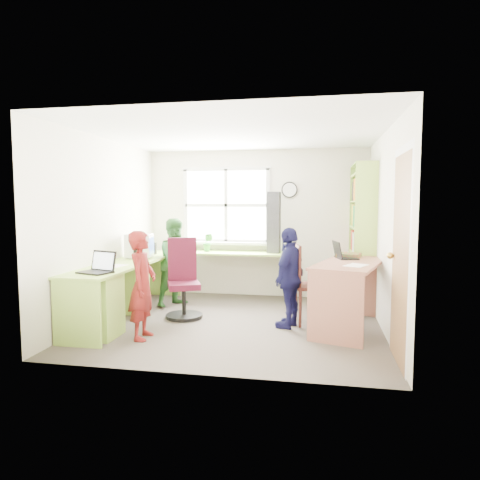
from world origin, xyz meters
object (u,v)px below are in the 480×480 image
Objects in this scene: person_red at (142,285)px; person_green at (177,262)px; l_desk at (131,289)px; person_navy at (290,278)px; swivel_chair at (183,283)px; laptop_right at (343,254)px; potted_plant at (208,242)px; laptop_left at (99,268)px; right_desk at (350,280)px; wooden_chair at (307,281)px; crt_monitor at (139,246)px; bookshelf at (362,240)px; cd_tower at (274,222)px.

person_green reaches higher than person_red.
person_navy is (1.99, 0.23, 0.16)m from l_desk.
l_desk is 2.01m from person_navy.
swivel_chair is (0.54, 0.46, 0.00)m from l_desk.
potted_plant is (-2.08, 1.09, 0.02)m from laptop_right.
person_green is at bearing 0.80° from person_red.
person_red is (-2.26, -1.14, -0.26)m from laptop_right.
person_green is (0.24, 1.06, 0.20)m from l_desk.
laptop_right is 0.80m from person_navy.
person_navy is (2.11, 0.80, -0.19)m from laptop_left.
right_desk is at bearing 34.74° from laptop_left.
person_navy is at bearing -158.27° from right_desk.
laptop_right is at bearing 13.23° from l_desk.
laptop_right is at bearing -27.51° from potted_plant.
wooden_chair is 2.44m from crt_monitor.
person_green is (-0.32, -0.64, -0.24)m from potted_plant.
person_green is 1.93m from person_navy.
wooden_chair is at bearing -66.28° from person_red.
cd_tower is (-1.32, 0.24, 0.23)m from bookshelf.
person_red is 1.59m from person_green.
laptop_right is 0.40× the size of cd_tower.
person_red reaches higher than laptop_right.
wooden_chair is 3.42× the size of potted_plant.
bookshelf is at bearing -48.69° from person_green.
right_desk is 1.53× the size of wooden_chair.
right_desk is at bearing -47.31° from cd_tower.
bookshelf is 7.08× the size of potted_plant.
right_desk is 0.54m from wooden_chair.
wooden_chair is at bearing -37.91° from potted_plant.
crt_monitor is 1.05× the size of laptop_right.
right_desk is at bearing -26.45° from wooden_chair.
swivel_chair is at bearing -90.86° from potted_plant.
bookshelf reaches higher than person_navy.
swivel_chair reaches higher than laptop_left.
swivel_chair is 1.10× the size of cd_tower.
laptop_right is (2.10, 0.16, 0.42)m from swivel_chair.
l_desk is 2.25× the size of person_green.
person_green is at bearing -96.08° from person_navy.
cd_tower reaches higher than laptop_right.
cd_tower reaches higher than laptop_left.
crt_monitor reaches higher than wooden_chair.
person_navy is (-0.65, -0.39, -0.26)m from laptop_right.
wooden_chair is 2.05m from person_red.
person_red is (-0.18, -2.23, -0.28)m from potted_plant.
person_navy is (-0.97, -1.24, -0.38)m from bookshelf.
bookshelf is 3.28m from person_red.
right_desk is 2.98m from laptop_left.
laptop_left is at bearing -146.52° from right_desk.
cd_tower is 0.74× the size of person_green.
swivel_chair is at bearing -30.11° from crt_monitor.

